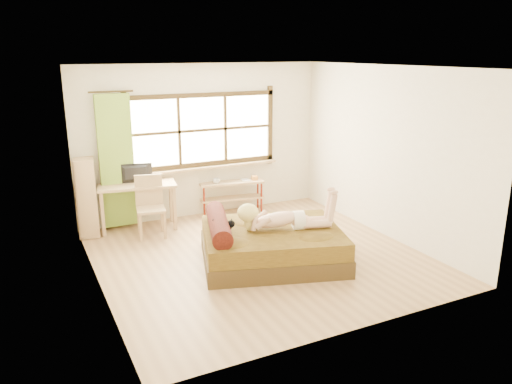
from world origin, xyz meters
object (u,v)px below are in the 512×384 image
woman (284,209)px  bookshelf (87,196)px  desk (137,190)px  kitten (222,227)px  chair (150,202)px  bed (269,244)px  pipe_shelf (232,190)px

woman → bookshelf: bookshelf is taller
desk → bookshelf: 0.80m
bookshelf → woman: bearing=-36.9°
bookshelf → kitten: bearing=-48.1°
desk → chair: (0.12, -0.36, -0.13)m
woman → bed: bearing=179.1°
chair → bed: bearing=-46.1°
chair → pipe_shelf: size_ratio=0.81×
bed → desk: (-1.34, 2.17, 0.42)m
kitten → desk: (-0.66, 2.08, 0.08)m
kitten → bookshelf: size_ratio=0.23×
bookshelf → chair: bearing=-18.8°
bookshelf → bed: bearing=-38.6°
bed → woman: 0.55m
woman → pipe_shelf: bearing=101.5°
woman → desk: size_ratio=1.02×
kitten → desk: size_ratio=0.22×
desk → kitten: bearing=-62.5°
bed → bookshelf: 3.14m
woman → chair: size_ratio=1.38×
kitten → chair: 1.81m
pipe_shelf → woman: bearing=-86.1°
bed → desk: desk is taller
desk → pipe_shelf: desk is taller
desk → bookshelf: bearing=-177.4°
woman → bookshelf: (-2.33, 2.33, -0.13)m
kitten → bookshelf: 2.62m
desk → bed: bearing=-48.5°
desk → bookshelf: size_ratio=1.05×
kitten → chair: (-0.55, 1.72, -0.05)m
desk → chair: bearing=-62.5°
pipe_shelf → chair: bearing=-154.2°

